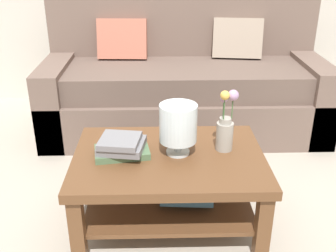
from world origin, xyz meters
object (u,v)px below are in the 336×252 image
object	(u,v)px
couch	(184,85)
book_stack_main	(121,147)
flower_pitcher	(225,127)
glass_hurricane_vase	(179,124)
coffee_table	(170,175)

from	to	relation	value
couch	book_stack_main	size ratio (longest dim) A/B	7.30
book_stack_main	flower_pitcher	bearing A→B (deg)	5.39
couch	glass_hurricane_vase	distance (m)	1.31
book_stack_main	flower_pitcher	distance (m)	0.56
flower_pitcher	glass_hurricane_vase	bearing A→B (deg)	-171.70
couch	book_stack_main	xyz separation A→B (m)	(-0.41, -1.30, 0.11)
coffee_table	book_stack_main	distance (m)	0.31
coffee_table	book_stack_main	bearing A→B (deg)	178.51
coffee_table	book_stack_main	world-z (taller)	book_stack_main
couch	coffee_table	bearing A→B (deg)	-96.84
couch	coffee_table	size ratio (longest dim) A/B	2.21
coffee_table	flower_pitcher	bearing A→B (deg)	11.21
couch	flower_pitcher	world-z (taller)	couch
couch	flower_pitcher	distance (m)	1.27
glass_hurricane_vase	flower_pitcher	xyz separation A→B (m)	(0.25, 0.04, -0.04)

